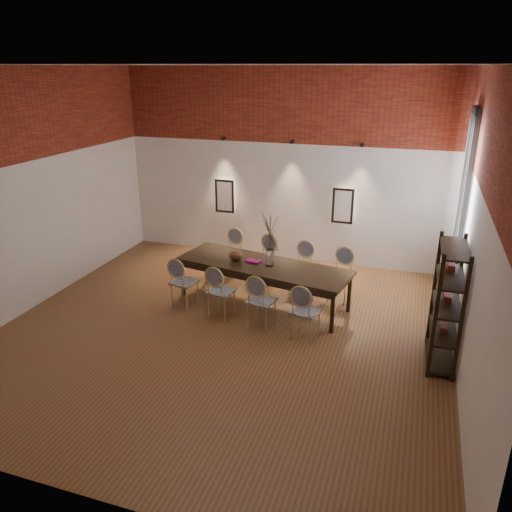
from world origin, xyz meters
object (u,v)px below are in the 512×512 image
(chair_far_c, at_px, (301,268))
(vase, at_px, (270,258))
(shelving_rack, at_px, (447,305))
(chair_near_c, at_px, (262,300))
(chair_near_a, at_px, (184,282))
(chair_near_b, at_px, (221,291))
(chair_far_b, at_px, (264,261))
(book, at_px, (253,261))
(chair_far_d, at_px, (340,276))
(chair_near_d, at_px, (306,311))
(dining_table, at_px, (263,284))
(bowl, at_px, (236,255))
(chair_far_a, at_px, (230,254))

(chair_far_c, height_order, vase, vase)
(shelving_rack, bearing_deg, chair_near_c, 175.99)
(chair_near_a, distance_m, shelving_rack, 4.29)
(chair_near_b, xyz_separation_m, vase, (0.64, 0.67, 0.43))
(chair_near_a, height_order, vase, vase)
(chair_far_b, height_order, vase, vase)
(chair_near_b, relative_size, chair_far_c, 1.00)
(chair_near_b, bearing_deg, book, 77.42)
(chair_near_b, relative_size, chair_far_d, 1.00)
(chair_near_c, bearing_deg, chair_near_d, 0.00)
(chair_far_d, bearing_deg, chair_far_b, 0.00)
(chair_near_c, relative_size, chair_far_b, 1.00)
(dining_table, bearing_deg, shelving_rack, -7.93)
(chair_far_b, bearing_deg, book, 103.29)
(chair_near_c, bearing_deg, dining_table, 116.37)
(vase, bearing_deg, chair_near_a, -159.28)
(chair_near_d, distance_m, chair_far_d, 1.54)
(vase, bearing_deg, bowl, 173.94)
(chair_near_c, relative_size, shelving_rack, 0.52)
(chair_near_d, xyz_separation_m, chair_far_d, (0.28, 1.52, 0.00))
(bowl, distance_m, shelving_rack, 3.65)
(dining_table, bearing_deg, chair_far_b, 116.37)
(chair_near_a, distance_m, chair_near_d, 2.30)
(chair_near_a, height_order, chair_far_a, same)
(chair_near_b, height_order, chair_far_a, same)
(chair_far_b, xyz_separation_m, shelving_rack, (3.21, -1.82, 0.43))
(chair_near_b, bearing_deg, chair_near_c, 0.00)
(vase, relative_size, book, 1.15)
(shelving_rack, bearing_deg, dining_table, 160.94)
(book, bearing_deg, dining_table, -16.52)
(dining_table, xyz_separation_m, chair_near_a, (-1.27, -0.55, 0.09))
(dining_table, bearing_deg, bowl, -174.58)
(chair_near_d, distance_m, chair_far_c, 1.72)
(chair_near_a, distance_m, chair_far_d, 2.77)
(chair_near_b, xyz_separation_m, chair_far_b, (0.28, 1.52, 0.00))
(chair_near_b, height_order, chair_far_b, same)
(chair_near_b, xyz_separation_m, chair_near_c, (0.75, -0.14, 0.00))
(chair_near_b, distance_m, shelving_rack, 3.53)
(chair_far_a, bearing_deg, chair_near_d, 146.09)
(chair_near_a, bearing_deg, chair_far_a, 90.00)
(chair_far_b, bearing_deg, chair_near_c, 116.37)
(chair_far_c, xyz_separation_m, bowl, (-1.04, -0.64, 0.37))
(dining_table, relative_size, bowl, 12.77)
(chair_near_a, xyz_separation_m, chair_far_a, (0.28, 1.52, 0.00))
(book, bearing_deg, chair_far_c, 41.46)
(chair_far_a, distance_m, bowl, 1.10)
(dining_table, xyz_separation_m, bowl, (-0.53, 0.05, 0.46))
(chair_near_a, xyz_separation_m, chair_far_b, (1.03, 1.38, 0.00))
(chair_far_c, bearing_deg, vase, 71.85)
(chair_near_b, bearing_deg, chair_far_b, 90.00)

